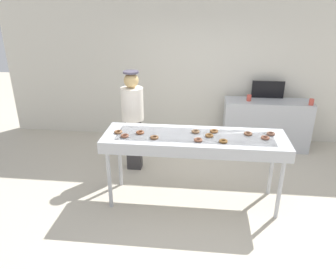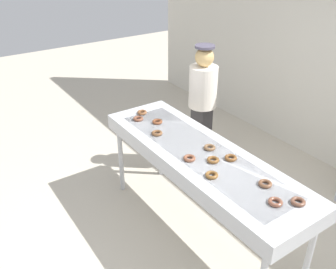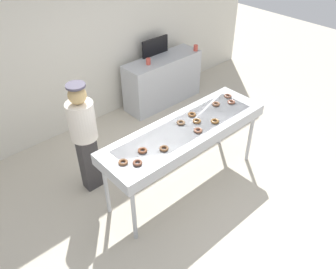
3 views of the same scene
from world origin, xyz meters
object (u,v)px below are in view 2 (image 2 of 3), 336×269
Objects in this scene: fryer_conveyor at (200,159)px; chocolate_donut_8 at (213,160)px; chocolate_donut_6 at (212,175)px; chocolate_donut_11 at (138,119)px; chocolate_donut_2 at (157,122)px; worker_baker at (202,100)px; chocolate_donut_7 at (265,184)px; chocolate_donut_9 at (275,202)px; chocolate_donut_10 at (189,158)px; chocolate_donut_4 at (231,158)px; chocolate_donut_5 at (210,147)px; chocolate_donut_1 at (157,133)px; chocolate_donut_3 at (298,202)px; chocolate_donut_0 at (142,112)px.

fryer_conveyor is 0.22m from chocolate_donut_8.
chocolate_donut_11 is at bearing 178.52° from chocolate_donut_6.
chocolate_donut_8 is at bearing 6.77° from chocolate_donut_11.
chocolate_donut_2 is 0.93m from worker_baker.
chocolate_donut_7 is 1.00× the size of chocolate_donut_9.
chocolate_donut_10 is at bearing -1.63° from chocolate_donut_11.
worker_baker is at bearing 150.85° from chocolate_donut_4.
chocolate_donut_4 is 0.34m from chocolate_donut_6.
chocolate_donut_5 is 1.00× the size of chocolate_donut_8.
chocolate_donut_2 is 1.00× the size of chocolate_donut_5.
chocolate_donut_1 is at bearing 178.47° from chocolate_donut_6.
chocolate_donut_3 is at bearing 56.54° from chocolate_donut_9.
chocolate_donut_7 is at bearing 8.46° from fryer_conveyor.
chocolate_donut_9 is 0.07× the size of worker_baker.
chocolate_donut_1 is 1.46m from chocolate_donut_9.
chocolate_donut_5 is at bearing 98.82° from chocolate_donut_10.
chocolate_donut_7 is 1.00× the size of chocolate_donut_11.
worker_baker reaches higher than chocolate_donut_10.
chocolate_donut_4 is 1.00× the size of chocolate_donut_11.
chocolate_donut_1 is 0.90m from chocolate_donut_6.
chocolate_donut_8 is 0.73m from chocolate_donut_9.
worker_baker is (-1.41, 1.05, -0.06)m from chocolate_donut_6.
chocolate_donut_6 is (0.37, -0.29, 0.00)m from chocolate_donut_5.
chocolate_donut_4 is 1.00× the size of chocolate_donut_9.
chocolate_donut_10 is (1.10, -0.15, 0.00)m from chocolate_donut_0.
chocolate_donut_1 is 0.26m from chocolate_donut_2.
chocolate_donut_5 is at bearing 8.70° from chocolate_donut_2.
chocolate_donut_1 is 0.60m from chocolate_donut_5.
chocolate_donut_10 is (0.05, -0.17, 0.10)m from fryer_conveyor.
chocolate_donut_1 is 0.74m from chocolate_donut_8.
chocolate_donut_8 is (0.94, -0.00, 0.00)m from chocolate_donut_2.
chocolate_donut_0 is at bearing 173.83° from chocolate_donut_6.
chocolate_donut_7 and chocolate_donut_11 have the same top height.
chocolate_donut_10 is at bearing 178.97° from chocolate_donut_6.
chocolate_donut_5 is at bearing 142.02° from chocolate_donut_6.
chocolate_donut_9 is (0.21, -0.11, 0.00)m from chocolate_donut_7.
chocolate_donut_5 is 0.46m from chocolate_donut_6.
chocolate_donut_6 is at bearing -140.48° from chocolate_donut_7.
chocolate_donut_11 is (0.12, -0.12, 0.00)m from chocolate_donut_0.
chocolate_donut_5 is at bearing -171.02° from chocolate_donut_4.
chocolate_donut_7 is (0.46, -0.04, 0.00)m from chocolate_donut_4.
chocolate_donut_6 is (0.38, -0.18, 0.10)m from fryer_conveyor.
worker_baker is at bearing 96.12° from chocolate_donut_11.
chocolate_donut_8 is (0.19, -0.12, 0.00)m from chocolate_donut_5.
chocolate_donut_4 is at bearing 175.02° from chocolate_donut_7.
chocolate_donut_5 is (0.01, 0.11, 0.10)m from fryer_conveyor.
chocolate_donut_11 is (-1.30, 0.03, 0.00)m from chocolate_donut_6.
chocolate_donut_7 is (0.35, 0.29, 0.00)m from chocolate_donut_6.
chocolate_donut_1 and chocolate_donut_5 have the same top height.
chocolate_donut_10 is at bearing -162.20° from chocolate_donut_3.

